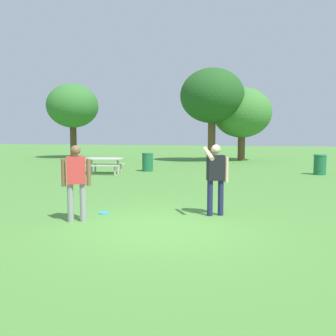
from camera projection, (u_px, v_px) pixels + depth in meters
ground_plane at (162, 227)px, 7.16m from camera, size 120.00×120.00×0.00m
person_thrower at (76, 178)px, 7.54m from camera, size 0.55×0.37×1.64m
person_catcher at (216, 174)px, 8.10m from camera, size 0.55×0.82×1.64m
frisbee at (104, 213)px, 8.40m from camera, size 0.25×0.25×0.03m
picnic_table_near at (105, 162)px, 17.15m from camera, size 1.92×1.69×0.77m
trash_can_beside_table at (148, 162)px, 18.39m from camera, size 0.59×0.59×0.96m
trash_can_further_along at (320, 165)px, 16.77m from camera, size 0.59×0.59×0.96m
tree_tall_left at (73, 106)px, 29.00m from camera, size 4.18×4.18×6.07m
tree_broad_center at (212, 96)px, 25.07m from camera, size 4.53×4.53×6.59m
tree_far_right at (242, 113)px, 26.13m from camera, size 4.31×4.31×5.37m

